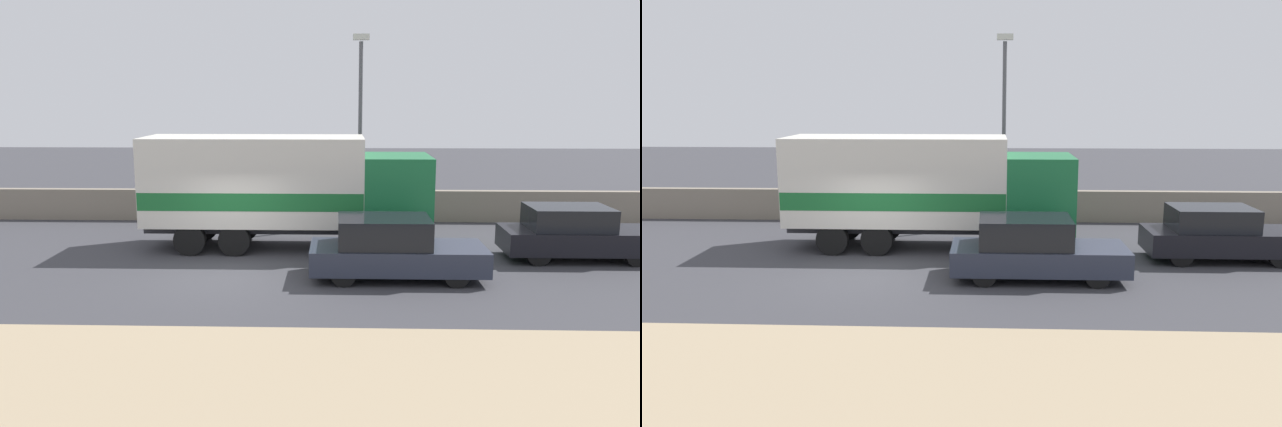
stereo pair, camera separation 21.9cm
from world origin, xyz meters
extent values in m
plane|color=#38383D|center=(0.00, 0.00, 0.00)|extent=(80.00, 80.00, 0.00)
cube|color=#9E896B|center=(0.00, -6.05, 0.02)|extent=(60.00, 4.50, 0.04)
cube|color=gray|center=(0.00, 7.35, 0.58)|extent=(60.00, 0.35, 1.17)
cylinder|color=#4C4C51|center=(3.68, 6.45, 3.24)|extent=(0.14, 0.14, 6.48)
cube|color=beige|center=(3.68, 6.45, 6.63)|extent=(0.56, 0.28, 0.20)
cube|color=#196B38|center=(4.68, 3.08, 1.65)|extent=(2.01, 2.39, 2.46)
cube|color=black|center=(5.67, 3.08, 2.14)|extent=(0.06, 2.03, 1.08)
cube|color=#2D2D33|center=(0.37, 3.08, 0.69)|extent=(6.61, 1.31, 0.25)
cube|color=silver|center=(0.37, 3.08, 2.13)|extent=(6.61, 2.38, 2.62)
cube|color=#19662D|center=(0.37, 3.08, 1.62)|extent=(6.58, 2.40, 0.52)
cylinder|color=black|center=(4.68, 4.10, 0.47)|extent=(0.94, 0.28, 0.94)
cylinder|color=black|center=(4.68, 2.06, 0.47)|extent=(0.94, 0.28, 0.94)
cylinder|color=black|center=(-1.45, 4.10, 0.47)|extent=(0.94, 0.28, 0.94)
cylinder|color=black|center=(-1.45, 2.06, 0.47)|extent=(0.94, 0.28, 0.94)
cylinder|color=black|center=(-0.13, 4.10, 0.47)|extent=(0.94, 0.28, 0.94)
cylinder|color=black|center=(-0.13, 2.06, 0.47)|extent=(0.94, 0.28, 0.94)
cube|color=#282D3D|center=(4.46, -0.10, 0.55)|extent=(4.49, 1.82, 0.63)
cube|color=black|center=(4.10, -0.10, 1.23)|extent=(2.34, 1.67, 0.74)
cylinder|color=black|center=(5.85, 0.69, 0.31)|extent=(0.62, 0.20, 0.62)
cylinder|color=black|center=(5.85, -0.89, 0.31)|extent=(0.62, 0.20, 0.62)
cylinder|color=black|center=(3.07, 0.69, 0.31)|extent=(0.62, 0.20, 0.62)
cylinder|color=black|center=(3.07, -0.89, 0.31)|extent=(0.62, 0.20, 0.62)
cube|color=black|center=(9.85, 1.93, 0.57)|extent=(4.35, 1.72, 0.65)
cube|color=black|center=(9.50, 1.93, 1.22)|extent=(2.26, 1.58, 0.65)
cylinder|color=black|center=(11.20, 2.67, 0.33)|extent=(0.66, 0.20, 0.66)
cylinder|color=black|center=(11.20, 1.19, 0.33)|extent=(0.66, 0.20, 0.66)
cylinder|color=black|center=(8.50, 2.67, 0.33)|extent=(0.66, 0.20, 0.66)
cylinder|color=black|center=(8.50, 1.19, 0.33)|extent=(0.66, 0.20, 0.66)
camera|label=1|loc=(2.94, -15.74, 4.68)|focal=35.00mm
camera|label=2|loc=(3.16, -15.74, 4.68)|focal=35.00mm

